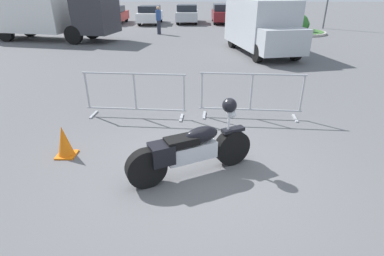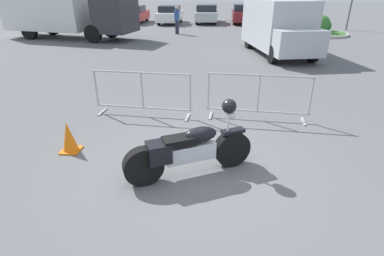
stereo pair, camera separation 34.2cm
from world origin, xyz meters
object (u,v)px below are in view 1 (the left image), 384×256
delivery_van (261,25)px  parked_car_white (150,15)px  crowd_barrier_near (135,95)px  traffic_cone (64,142)px  parked_car_maroon (223,13)px  parked_car_yellow (42,14)px  parked_car_silver (187,14)px  pedestrian (159,19)px  motorcycle (192,149)px  crowd_barrier_far (251,95)px  box_truck (40,10)px  parked_car_green (78,14)px  parked_car_red (114,15)px

delivery_van → parked_car_white: size_ratio=1.28×
crowd_barrier_near → traffic_cone: bearing=-118.2°
parked_car_maroon → traffic_cone: bearing=168.2°
parked_car_yellow → parked_car_white: (9.01, -0.34, -0.02)m
parked_car_silver → pedestrian: 6.76m
motorcycle → parked_car_maroon: size_ratio=0.46×
motorcycle → traffic_cone: 2.39m
pedestrian → crowd_barrier_far: bearing=79.9°
crowd_barrier_far → crowd_barrier_near: bearing=180.0°
crowd_barrier_far → parked_car_silver: parked_car_silver is taller
crowd_barrier_near → parked_car_white: 19.50m
box_truck → traffic_cone: (6.31, -13.01, -1.35)m
parked_car_green → pedestrian: (7.37, -6.13, 0.16)m
parked_car_yellow → pedestrian: 12.10m
parked_car_yellow → parked_car_maroon: (15.02, 0.35, 0.02)m
parked_car_yellow → parked_car_white: 9.02m
delivery_van → parked_car_white: 13.44m
crowd_barrier_near → parked_car_maroon: bearing=79.6°
crowd_barrier_far → parked_car_green: 22.48m
parked_car_yellow → parked_car_silver: bearing=-88.1°
box_truck → parked_car_maroon: bearing=50.4°
crowd_barrier_near → delivery_van: (4.36, 7.71, 0.68)m
crowd_barrier_far → parked_car_yellow: bearing=125.4°
delivery_van → parked_car_green: delivery_van is taller
motorcycle → delivery_van: size_ratio=0.38×
parked_car_yellow → traffic_cone: size_ratio=7.21×
parked_car_red → crowd_barrier_far: bearing=-157.4°
crowd_barrier_far → traffic_cone: size_ratio=4.03×
parked_car_white → pedestrian: pedestrian is taller
parked_car_silver → pedestrian: size_ratio=2.51×
motorcycle → box_truck: size_ratio=0.25×
motorcycle → parked_car_maroon: (2.35, 22.42, 0.28)m
crowd_barrier_near → parked_car_green: bearing=113.0°
delivery_van → traffic_cone: delivery_van is taller
box_truck → delivery_van: size_ratio=1.51×
parked_car_red → pedestrian: (4.36, -6.06, 0.23)m
parked_car_green → parked_car_white: bearing=-92.1°
box_truck → parked_car_white: box_truck is taller
delivery_van → traffic_cone: (-5.34, -9.53, -0.95)m
parked_car_silver → parked_car_red: bearing=95.0°
parked_car_maroon → parked_car_yellow: bearing=91.6°
delivery_van → parked_car_yellow: size_ratio=1.24×
parked_car_yellow → parked_car_silver: 12.02m
delivery_van → traffic_cone: 10.96m
motorcycle → parked_car_red: bearing=81.0°
box_truck → parked_car_green: (-1.04, 8.41, -0.88)m
delivery_van → parked_car_white: (-6.68, 11.65, -0.53)m
crowd_barrier_far → box_truck: size_ratio=0.30×
crowd_barrier_near → delivery_van: 8.88m
crowd_barrier_near → traffic_cone: (-0.97, -1.82, -0.27)m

